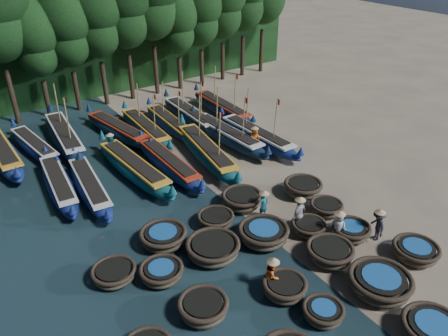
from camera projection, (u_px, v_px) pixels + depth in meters
ground at (256, 226)px, 21.55m from camera, size 120.00×120.00×0.00m
foliage_wall at (83, 34)px, 35.97m from camera, size 40.00×3.00×10.00m
coracle_3 at (432, 329)px, 15.57m from camera, size 2.32×2.32×0.73m
coracle_7 at (323, 312)px, 16.32m from camera, size 1.61×1.61×0.63m
coracle_8 at (380, 283)px, 17.48m from camera, size 2.67×2.67×0.85m
coracle_9 at (416, 251)px, 19.29m from camera, size 2.14×2.14×0.70m
coracle_11 at (203, 307)px, 16.42m from camera, size 1.97×1.97×0.78m
coracle_12 at (285, 287)px, 17.36m from camera, size 1.83×1.83×0.72m
coracle_13 at (330, 252)px, 19.14m from camera, size 2.51×2.51×0.79m
coracle_14 at (351, 231)px, 20.54m from camera, size 1.85×1.85×0.72m
coracle_15 at (161, 272)px, 18.15m from camera, size 2.08×2.08×0.68m
coracle_16 at (213, 248)px, 19.37m from camera, size 2.47×2.47×0.80m
coracle_17 at (263, 233)px, 20.27m from camera, size 2.41×2.41×0.82m
coracle_18 at (309, 227)px, 20.85m from camera, size 1.70×1.70×0.65m
coracle_19 at (326, 208)px, 22.25m from camera, size 2.07×2.07×0.67m
coracle_20 at (114, 273)px, 18.14m from camera, size 2.00×2.00×0.64m
coracle_21 at (163, 237)px, 20.08m from camera, size 2.31×2.31×0.79m
coracle_22 at (216, 219)px, 21.41m from camera, size 1.84×1.84×0.66m
coracle_23 at (242, 199)px, 22.74m from camera, size 2.48×2.48×0.84m
coracle_24 at (303, 188)px, 23.73m from camera, size 2.12×2.12×0.84m
long_boat_2 at (59, 184)px, 24.03m from camera, size 1.96×7.61×1.34m
long_boat_3 at (90, 186)px, 23.79m from camera, size 2.04×7.66×1.35m
long_boat_4 at (134, 168)px, 25.43m from camera, size 2.17×8.78×1.55m
long_boat_5 at (169, 163)px, 26.01m from camera, size 1.41×7.97×1.40m
long_boat_6 at (207, 152)px, 27.14m from camera, size 2.93×8.98×3.86m
long_boat_7 at (227, 135)px, 29.35m from camera, size 1.95×8.56×3.64m
long_boat_8 at (257, 136)px, 29.23m from camera, size 1.81×8.48×3.60m
long_boat_10 at (1, 152)px, 27.18m from camera, size 1.88×9.14×1.61m
long_boat_11 at (35, 146)px, 28.10m from camera, size 2.31×7.42×1.32m
long_boat_12 at (65, 137)px, 29.06m from camera, size 2.32×9.11×3.88m
long_boat_13 at (118, 130)px, 30.20m from camera, size 2.75×8.03×1.43m
long_boat_14 at (146, 129)px, 30.33m from camera, size 1.72×8.18×3.48m
long_boat_15 at (170, 123)px, 31.25m from camera, size 1.69×7.71×3.28m
long_boat_16 at (190, 115)px, 32.38m from camera, size 1.74×8.40×3.57m
long_boat_17 at (222, 108)px, 33.69m from camera, size 1.63×8.39×3.56m
fisherman_0 at (338, 226)px, 20.16m from camera, size 0.74×0.90×1.77m
fisherman_1 at (264, 203)px, 21.77m from camera, size 0.58×0.52×1.69m
fisherman_2 at (272, 274)px, 17.46m from camera, size 0.92×0.91×1.70m
fisherman_3 at (378, 225)px, 20.26m from camera, size 0.98×1.18×1.79m
fisherman_4 at (299, 213)px, 20.87m from camera, size 1.12×0.71×1.97m
fisherman_5 at (111, 145)px, 27.55m from camera, size 1.49×1.04×1.75m
fisherman_6 at (255, 138)px, 28.29m from camera, size 0.80×0.93×1.81m
tree_5 at (34, 38)px, 30.76m from camera, size 3.68×3.68×8.68m
tree_6 at (65, 24)px, 31.56m from camera, size 4.09×4.09×9.65m
tree_7 at (94, 11)px, 32.36m from camera, size 4.51×4.51×10.63m
tree_10 at (177, 20)px, 36.41m from camera, size 3.68×3.68×8.68m
tree_11 at (200, 8)px, 37.21m from camera, size 4.09×4.09×9.65m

